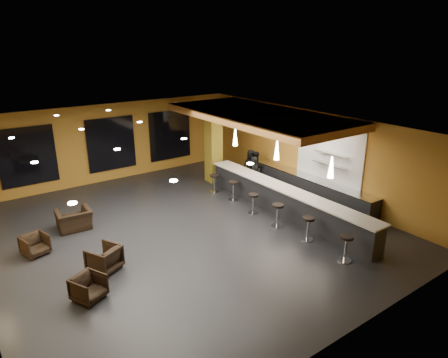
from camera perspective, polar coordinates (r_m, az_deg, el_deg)
floor at (r=13.83m, az=-5.57°, el=-7.46°), size 12.00×13.00×0.10m
ceiling at (r=12.63m, az=-6.10°, el=7.28°), size 12.00×13.00×0.10m
wall_back at (r=18.86m, az=-15.94°, el=5.06°), size 12.00×0.10×3.50m
wall_front at (r=8.62m, az=17.26°, el=-12.44°), size 12.00×0.10×3.50m
wall_right at (r=16.81m, az=12.31°, el=3.66°), size 0.10×13.00×3.50m
wood_soffit at (r=15.74m, az=4.91°, el=9.01°), size 3.60×8.00×0.28m
window_left at (r=17.95m, az=-26.28°, el=2.90°), size 2.20×0.06×2.40m
window_center at (r=18.78m, az=-15.80°, el=4.85°), size 2.20×0.06×2.40m
window_right at (r=19.95m, az=-7.71°, el=6.23°), size 2.20×0.06×2.40m
tile_backsplash at (r=16.06m, az=14.79°, el=3.66°), size 0.06×3.20×2.40m
bar_counter at (r=14.91m, az=8.56°, el=-3.22°), size 0.60×8.00×1.00m
bar_top at (r=14.71m, az=8.66°, el=-1.34°), size 0.78×8.10×0.05m
prep_counter at (r=16.61m, az=12.33°, el=-1.32°), size 0.70×6.00×0.86m
prep_top at (r=16.46m, az=12.44°, el=0.16°), size 0.72×6.00×0.03m
wall_shelf_lower at (r=15.94m, az=14.89°, el=2.03°), size 0.30×1.50×0.03m
wall_shelf_upper at (r=15.82m, az=15.03°, el=3.59°), size 0.30×1.50×0.03m
column at (r=17.90m, az=-1.52°, el=5.05°), size 0.60×0.60×3.50m
pendant_0 at (r=13.02m, az=15.07°, el=1.63°), size 0.20×0.20×0.70m
pendant_1 at (r=14.65m, az=7.56°, el=4.08°), size 0.20×0.20×0.70m
pendant_2 at (r=16.50m, az=1.61°, el=5.96°), size 0.20×0.20×0.70m
staff_a at (r=16.86m, az=4.46°, el=0.63°), size 0.65×0.53×1.55m
staff_b at (r=17.80m, az=4.68°, el=1.57°), size 0.84×0.72×1.50m
staff_c at (r=17.96m, az=3.87°, el=1.82°), size 0.89×0.76×1.54m
armchair_a at (r=10.82m, az=-18.78°, el=-14.49°), size 0.94×0.95×0.65m
armchair_b at (r=11.88m, az=-16.75°, el=-10.80°), size 1.06×1.07×0.73m
armchair_c at (r=13.43m, az=-25.39°, el=-8.49°), size 0.85×0.86×0.64m
armchair_d at (r=14.60m, az=-20.63°, el=-5.43°), size 1.16×1.03×0.72m
bar_stool_0 at (r=12.25m, az=17.03°, el=-9.00°), size 0.42×0.42×0.82m
bar_stool_1 at (r=13.17m, az=11.92°, el=-6.52°), size 0.40×0.40×0.80m
bar_stool_2 at (r=13.88m, az=7.67°, el=-4.76°), size 0.43×0.43×0.84m
bar_stool_3 at (r=14.86m, az=4.21°, el=-3.16°), size 0.39×0.39×0.77m
bar_stool_4 at (r=16.02m, az=1.36°, el=-1.34°), size 0.40×0.40×0.80m
bar_stool_5 at (r=16.87m, az=-1.39°, el=-0.29°), size 0.39×0.39×0.78m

